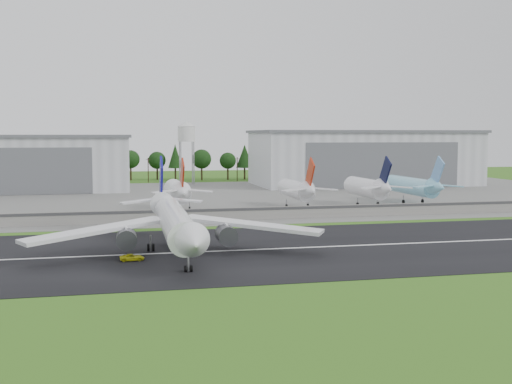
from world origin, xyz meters
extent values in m
plane|color=#2B5A15|center=(0.00, 0.00, 0.00)|extent=(600.00, 600.00, 0.00)
cube|color=black|center=(0.00, 10.00, 0.05)|extent=(320.00, 60.00, 0.10)
cube|color=white|center=(0.00, 10.00, 0.11)|extent=(220.00, 1.00, 0.02)
cube|color=slate|center=(0.00, 120.00, 0.05)|extent=(320.00, 150.00, 0.10)
cube|color=gray|center=(0.00, 55.00, 1.75)|extent=(240.00, 0.50, 3.50)
cube|color=#38383A|center=(0.00, 54.70, 3.00)|extent=(240.00, 0.12, 0.70)
cube|color=silver|center=(-80.00, 165.00, 11.00)|extent=(95.00, 42.00, 22.00)
cube|color=#595B60|center=(-80.00, 165.00, 22.60)|extent=(97.00, 44.00, 1.20)
cube|color=#595B60|center=(-80.00, 143.85, 9.24)|extent=(66.50, 0.30, 18.04)
cube|color=silver|center=(75.00, 165.00, 12.00)|extent=(100.00, 45.00, 24.00)
cube|color=#595B60|center=(75.00, 165.00, 24.60)|extent=(102.00, 47.00, 1.20)
cube|color=#595B60|center=(75.00, 142.35, 10.08)|extent=(70.00, 0.30, 19.68)
cylinder|color=#99999E|center=(-8.00, 182.00, 10.00)|extent=(0.50, 0.50, 20.00)
cylinder|color=#99999E|center=(-2.00, 188.00, 10.00)|extent=(0.50, 0.50, 20.00)
cylinder|color=silver|center=(-5.00, 185.00, 23.50)|extent=(8.00, 8.00, 7.00)
cone|color=silver|center=(-5.00, 185.00, 28.20)|extent=(8.40, 8.40, 2.40)
cylinder|color=white|center=(-27.68, 10.00, 6.20)|extent=(6.81, 44.12, 5.80)
cone|color=white|center=(-27.11, -14.99, 6.20)|extent=(5.94, 6.13, 5.80)
cone|color=white|center=(-28.29, 36.49, 7.40)|extent=(5.71, 9.12, 5.51)
cube|color=navy|center=(-28.27, 35.99, 12.70)|extent=(0.72, 9.55, 11.13)
cube|color=white|center=(-12.64, 8.34, 5.40)|extent=(27.09, 18.49, 2.65)
cylinder|color=#333338|center=(-18.10, 6.72, 3.80)|extent=(3.92, 5.59, 3.80)
cube|color=white|center=(-23.28, 36.11, 7.80)|extent=(9.55, 6.00, 0.98)
cube|color=white|center=(-42.63, 7.66, 5.40)|extent=(27.47, 17.48, 2.65)
cylinder|color=#333338|center=(-37.10, 6.28, 3.80)|extent=(3.92, 5.59, 3.80)
cube|color=white|center=(-33.27, 35.88, 7.80)|extent=(9.54, 5.65, 0.98)
cube|color=#99999E|center=(-27.59, 6.00, 1.70)|extent=(10.68, 30.22, 3.20)
cylinder|color=black|center=(-32.25, 12.90, 0.85)|extent=(0.43, 1.51, 1.50)
imported|color=yellow|center=(-36.20, 3.88, 0.72)|extent=(4.57, 2.25, 1.25)
cylinder|color=white|center=(-20.18, 80.00, 6.01)|extent=(6.02, 24.00, 6.02)
cone|color=white|center=(-20.18, 64.50, 7.01)|extent=(5.72, 7.00, 5.72)
cube|color=#A5230C|center=(-20.18, 65.00, 11.81)|extent=(0.45, 8.59, 10.02)
cylinder|color=#99999E|center=(-23.68, 78.00, 1.50)|extent=(0.32, 0.32, 3.00)
cylinder|color=#99999E|center=(-16.68, 78.00, 1.50)|extent=(0.32, 0.32, 3.00)
cylinder|color=black|center=(-23.68, 78.00, 0.80)|extent=(0.40, 1.40, 1.40)
cylinder|color=white|center=(17.26, 80.00, 5.79)|extent=(5.59, 24.00, 5.59)
cone|color=white|center=(17.26, 64.50, 6.79)|extent=(5.31, 7.00, 5.31)
cube|color=#AF260D|center=(17.26, 65.00, 11.59)|extent=(0.45, 8.59, 10.02)
cylinder|color=#99999E|center=(13.76, 78.00, 1.50)|extent=(0.32, 0.32, 3.00)
cylinder|color=#99999E|center=(20.76, 78.00, 1.50)|extent=(0.32, 0.32, 3.00)
cylinder|color=black|center=(13.76, 78.00, 0.80)|extent=(0.40, 1.40, 1.40)
cylinder|color=white|center=(40.94, 80.00, 6.02)|extent=(6.05, 24.00, 6.05)
cone|color=white|center=(40.94, 64.50, 7.02)|extent=(5.74, 7.00, 5.74)
cube|color=black|center=(40.94, 65.00, 11.82)|extent=(0.45, 8.59, 10.02)
cylinder|color=#99999E|center=(37.44, 78.00, 1.50)|extent=(0.32, 0.32, 3.00)
cylinder|color=#99999E|center=(44.44, 78.00, 1.50)|extent=(0.32, 0.32, 3.00)
cylinder|color=black|center=(37.44, 78.00, 0.80)|extent=(0.40, 1.40, 1.40)
cylinder|color=#86CEE8|center=(59.27, 85.00, 5.90)|extent=(5.79, 30.00, 5.79)
cone|color=#86CEE8|center=(59.27, 66.50, 6.90)|extent=(5.50, 7.00, 5.50)
cube|color=#679AD3|center=(59.27, 67.00, 11.70)|extent=(0.45, 8.59, 10.02)
cylinder|color=#99999E|center=(55.77, 83.00, 1.50)|extent=(0.32, 0.32, 3.00)
cylinder|color=#99999E|center=(62.77, 83.00, 1.50)|extent=(0.32, 0.32, 3.00)
cylinder|color=black|center=(55.77, 83.00, 0.80)|extent=(0.40, 1.40, 1.40)
camera|label=1|loc=(-39.69, -114.28, 23.12)|focal=45.00mm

